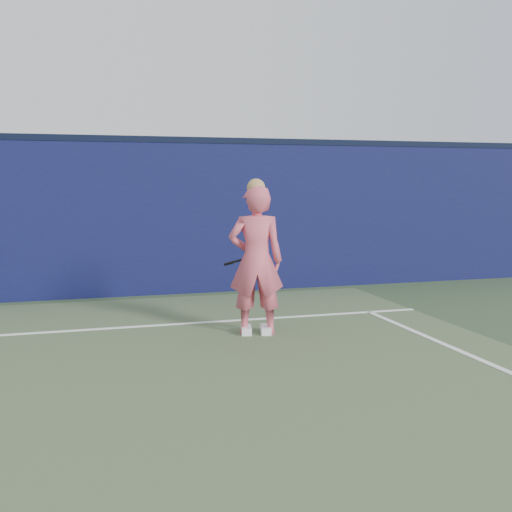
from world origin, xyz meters
name	(u,v)px	position (x,y,z in m)	size (l,w,h in m)	color
backstop_wall	(22,221)	(0.00, 6.50, 1.25)	(24.00, 0.40, 2.50)	#0D0D3B
wall_cap	(18,137)	(0.00, 6.50, 2.55)	(24.00, 0.42, 0.10)	black
player	(256,260)	(2.88, 3.22, 0.92)	(0.75, 0.57, 1.91)	#D55367
racket	(253,257)	(2.96, 3.63, 0.91)	(0.53, 0.25, 0.30)	black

